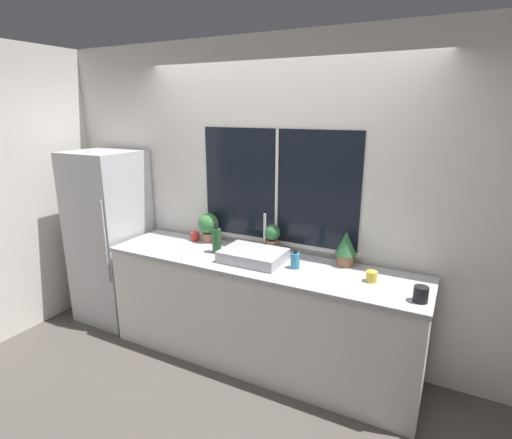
# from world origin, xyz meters

# --- Properties ---
(ground_plane) EXTENTS (14.00, 14.00, 0.00)m
(ground_plane) POSITION_xyz_m (0.00, 0.00, 0.00)
(ground_plane) COLOR #4C4742
(wall_back) EXTENTS (8.00, 0.09, 2.70)m
(wall_back) POSITION_xyz_m (0.00, 0.69, 1.35)
(wall_back) COLOR silver
(wall_back) RESTS_ON ground_plane
(wall_left) EXTENTS (0.06, 7.00, 2.70)m
(wall_left) POSITION_xyz_m (-2.30, 1.50, 1.35)
(wall_left) COLOR silver
(wall_left) RESTS_ON ground_plane
(counter) EXTENTS (2.66, 0.65, 0.92)m
(counter) POSITION_xyz_m (0.00, 0.31, 0.46)
(counter) COLOR white
(counter) RESTS_ON ground_plane
(refrigerator) EXTENTS (0.64, 0.64, 1.73)m
(refrigerator) POSITION_xyz_m (-1.70, 0.34, 0.86)
(refrigerator) COLOR #B7B7BC
(refrigerator) RESTS_ON ground_plane
(sink) EXTENTS (0.50, 0.41, 0.35)m
(sink) POSITION_xyz_m (-0.04, 0.31, 0.97)
(sink) COLOR #ADADB2
(sink) RESTS_ON counter
(potted_plant_left) EXTENTS (0.19, 0.19, 0.27)m
(potted_plant_left) POSITION_xyz_m (-0.64, 0.55, 1.08)
(potted_plant_left) COLOR #9E6B4C
(potted_plant_left) RESTS_ON counter
(potted_plant_center) EXTENTS (0.14, 0.14, 0.25)m
(potted_plant_center) POSITION_xyz_m (0.01, 0.55, 1.05)
(potted_plant_center) COLOR #9E6B4C
(potted_plant_center) RESTS_ON counter
(potted_plant_right) EXTENTS (0.17, 0.17, 0.28)m
(potted_plant_right) POSITION_xyz_m (0.65, 0.55, 1.07)
(potted_plant_right) COLOR #9E6B4C
(potted_plant_right) RESTS_ON counter
(soap_bottle) EXTENTS (0.07, 0.07, 0.16)m
(soap_bottle) POSITION_xyz_m (0.32, 0.31, 0.98)
(soap_bottle) COLOR teal
(soap_bottle) RESTS_ON counter
(bottle_tall) EXTENTS (0.08, 0.08, 0.27)m
(bottle_tall) POSITION_xyz_m (-0.41, 0.33, 1.03)
(bottle_tall) COLOR #235128
(bottle_tall) RESTS_ON counter
(mug_black) EXTENTS (0.09, 0.09, 0.10)m
(mug_black) POSITION_xyz_m (1.24, 0.16, 0.97)
(mug_black) COLOR black
(mug_black) RESTS_ON counter
(mug_yellow) EXTENTS (0.08, 0.08, 0.08)m
(mug_yellow) POSITION_xyz_m (0.90, 0.33, 0.96)
(mug_yellow) COLOR gold
(mug_yellow) RESTS_ON counter
(mug_red) EXTENTS (0.08, 0.08, 0.08)m
(mug_red) POSITION_xyz_m (-0.77, 0.51, 0.96)
(mug_red) COLOR #B72D28
(mug_red) RESTS_ON counter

